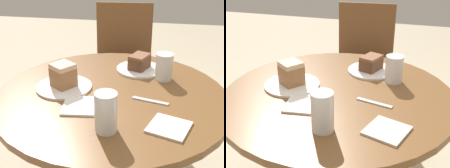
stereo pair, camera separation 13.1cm
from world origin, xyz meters
TOP-DOWN VIEW (x-y plane):
  - table at (0.00, 0.00)m, footprint 0.99×0.99m
  - chair at (-0.08, 0.92)m, footprint 0.47×0.50m
  - plate_near at (0.09, 0.26)m, footprint 0.23×0.23m
  - plate_far at (-0.22, 0.01)m, footprint 0.25×0.25m
  - cake_slice_near at (0.09, 0.26)m, footprint 0.11×0.13m
  - cake_slice_far at (-0.22, 0.01)m, footprint 0.12×0.12m
  - glass_lemonade at (0.21, 0.18)m, footprint 0.08×0.08m
  - glass_water at (0.03, -0.28)m, footprint 0.08×0.08m
  - napkin_stack at (-0.09, -0.14)m, footprint 0.17×0.17m
  - spoon at (0.17, -0.05)m, footprint 0.15×0.05m
  - napkin_side at (0.24, -0.23)m, footprint 0.17×0.17m

SIDE VIEW (x-z plane):
  - chair at x=-0.08m, z-range 0.02..0.91m
  - table at x=0.00m, z-range 0.18..0.89m
  - spoon at x=0.17m, z-range 0.72..0.72m
  - napkin_stack at x=-0.09m, z-range 0.72..0.72m
  - napkin_side at x=0.24m, z-range 0.72..0.72m
  - plate_near at x=0.09m, z-range 0.72..0.73m
  - plate_far at x=-0.22m, z-range 0.72..0.73m
  - cake_slice_near at x=0.09m, z-range 0.72..0.80m
  - glass_lemonade at x=0.21m, z-range 0.71..0.83m
  - cake_slice_far at x=-0.22m, z-range 0.72..0.83m
  - glass_water at x=0.03m, z-range 0.71..0.85m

